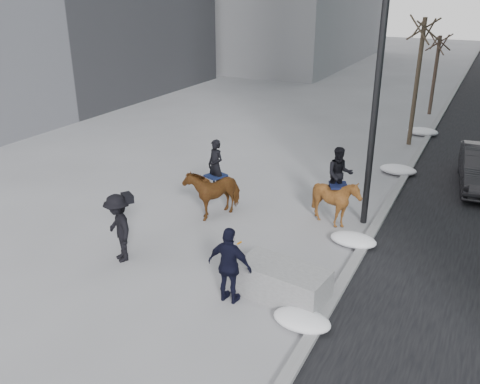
% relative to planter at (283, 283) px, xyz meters
% --- Properties ---
extents(ground, '(120.00, 120.00, 0.00)m').
position_rel_planter_xyz_m(ground, '(-1.97, 0.61, -0.39)').
color(ground, gray).
rests_on(ground, ground).
extents(curb, '(0.25, 90.00, 0.12)m').
position_rel_planter_xyz_m(curb, '(1.03, 10.61, -0.33)').
color(curb, gray).
rests_on(curb, ground).
extents(planter, '(2.06, 1.21, 0.78)m').
position_rel_planter_xyz_m(planter, '(0.00, 0.00, 0.00)').
color(planter, gray).
rests_on(planter, ground).
extents(tree_near, '(1.20, 1.20, 5.78)m').
position_rel_planter_xyz_m(tree_near, '(0.43, 13.16, 2.50)').
color(tree_near, '#33291E').
rests_on(tree_near, ground).
extents(tree_far, '(1.20, 1.20, 4.45)m').
position_rel_planter_xyz_m(tree_far, '(0.43, 19.28, 1.83)').
color(tree_far, '#3B2A22').
rests_on(tree_far, ground).
extents(mounted_left, '(1.35, 1.91, 2.25)m').
position_rel_planter_xyz_m(mounted_left, '(-3.55, 3.22, 0.45)').
color(mounted_left, '#4D240F').
rests_on(mounted_left, ground).
extents(mounted_right, '(1.66, 1.74, 2.28)m').
position_rel_planter_xyz_m(mounted_right, '(-0.08, 4.09, 0.52)').
color(mounted_right, '#4C280F').
rests_on(mounted_right, ground).
extents(feeder, '(1.03, 0.86, 1.75)m').
position_rel_planter_xyz_m(feeder, '(-0.98, -0.61, 0.49)').
color(feeder, black).
rests_on(feeder, ground).
extents(camera_crew, '(1.31, 1.16, 1.75)m').
position_rel_planter_xyz_m(camera_crew, '(-4.25, -0.27, 0.49)').
color(camera_crew, black).
rests_on(camera_crew, ground).
extents(lamppost, '(0.25, 2.08, 9.09)m').
position_rel_planter_xyz_m(lamppost, '(0.63, 4.79, 4.60)').
color(lamppost, black).
rests_on(lamppost, ground).
extents(snow_piles, '(1.37, 16.45, 0.35)m').
position_rel_planter_xyz_m(snow_piles, '(0.73, 7.52, -0.23)').
color(snow_piles, white).
rests_on(snow_piles, ground).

